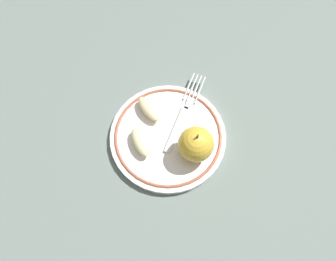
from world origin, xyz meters
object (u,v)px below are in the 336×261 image
Objects in this scene: apple_slice_front at (140,142)px; fork at (184,115)px; apple_red_whole at (196,144)px; apple_slice_back at (149,109)px; plate at (168,136)px.

apple_slice_front reaches higher than fork.
apple_red_whole reaches higher than fork.
apple_slice_front is 0.37× the size of fork.
apple_slice_back reaches higher than fork.
plate is at bearing 85.95° from apple_slice_front.
apple_slice_back is 0.37× the size of fork.
plate is 0.06m from apple_slice_front.
plate is 0.06m from apple_slice_back.
apple_slice_front reaches higher than plate.
apple_red_whole is at bearing 58.01° from apple_slice_front.
fork is at bearing 3.39° from apple_red_whole.
fork is (0.03, -0.04, 0.01)m from plate.
fork is (0.08, 0.00, -0.03)m from apple_red_whole.
apple_red_whole reaches higher than apple_slice_front.
plate is at bearing -178.39° from apple_slice_back.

